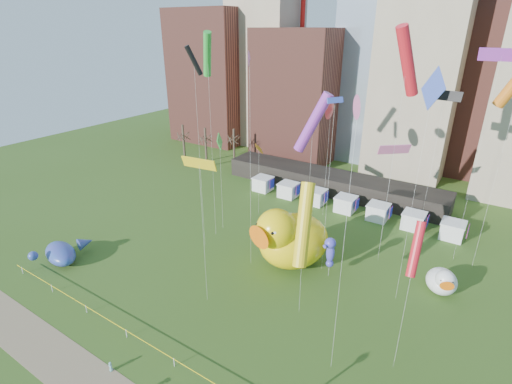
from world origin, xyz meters
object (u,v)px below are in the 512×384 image
Objects in this scene: seahorse_green at (273,222)px; whale_inflatable at (62,252)px; big_duck at (290,238)px; seahorse_purple at (330,250)px; small_duck at (442,281)px; toddler at (111,367)px.

whale_inflatable is (-20.68, -14.80, -3.57)m from seahorse_green.
seahorse_purple is (4.88, 0.35, -0.15)m from big_duck.
whale_inflatable is (-28.23, -14.71, -2.31)m from seahorse_purple.
small_duck is 5.26× the size of toddler.
seahorse_green reaches higher than small_duck.
small_duck is 0.65× the size of whale_inflatable.
big_duck is 1.54× the size of whale_inflatable.
big_duck is 2.93m from seahorse_green.
toddler is (18.51, -7.38, -0.68)m from whale_inflatable.
seahorse_purple is at bearing 42.33° from whale_inflatable.
toddler is (-9.72, -22.09, -2.99)m from seahorse_purple.
toddler is (-4.84, -21.73, -3.14)m from big_duck.
seahorse_green is at bearing 173.43° from small_duck.
big_duck is 12.53× the size of toddler.
seahorse_green reaches higher than toddler.
whale_inflatable is 19.94m from toddler.
whale_inflatable is (-23.35, -14.36, -2.46)m from big_duck.
small_duck reaches higher than toddler.
seahorse_green is 0.89× the size of whale_inflatable.
seahorse_green is 7.66m from seahorse_purple.
big_duck is 1.73× the size of seahorse_green.
small_duck is (16.08, 4.21, -2.09)m from big_duck.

